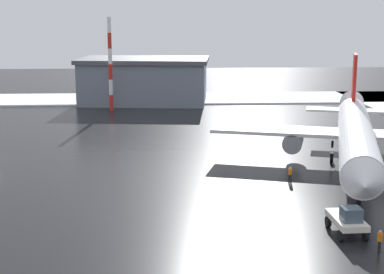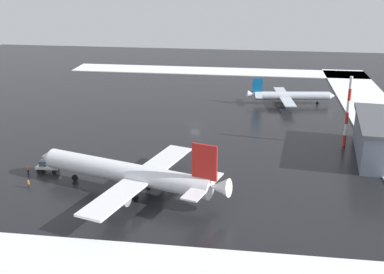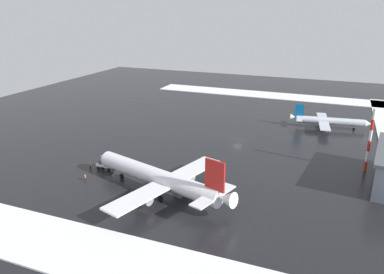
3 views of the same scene
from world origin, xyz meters
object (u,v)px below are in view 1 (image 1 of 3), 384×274
at_px(ground_crew_mid_apron, 380,240).
at_px(antenna_mast, 110,64).
at_px(ground_crew_by_nose_gear, 290,174).
at_px(cargo_hangar, 144,80).
at_px(pushback_tug, 348,219).
at_px(airplane_far_rear, 356,135).

xyz_separation_m(ground_crew_mid_apron, antenna_mast, (25.07, -66.94, 7.42)).
bearing_deg(ground_crew_mid_apron, antenna_mast, -65.53).
distance_m(ground_crew_by_nose_gear, antenna_mast, 53.91).
relative_size(ground_crew_by_nose_gear, antenna_mast, 0.10).
relative_size(antenna_mast, cargo_hangar, 0.63).
height_order(ground_crew_mid_apron, ground_crew_by_nose_gear, same).
distance_m(pushback_tug, cargo_hangar, 74.45).
distance_m(ground_crew_mid_apron, antenna_mast, 71.86).
bearing_deg(pushback_tug, ground_crew_mid_apron, 18.48).
bearing_deg(cargo_hangar, airplane_far_rear, 121.82).
bearing_deg(ground_crew_mid_apron, pushback_tug, -66.16).
bearing_deg(pushback_tug, antenna_mast, -160.85).
relative_size(airplane_far_rear, antenna_mast, 2.38).
xyz_separation_m(ground_crew_by_nose_gear, cargo_hangar, (16.53, -57.28, 3.47)).
bearing_deg(antenna_mast, ground_crew_mid_apron, 110.53).
bearing_deg(pushback_tug, ground_crew_by_nose_gear, -176.20).
relative_size(ground_crew_mid_apron, antenna_mast, 0.10).
height_order(ground_crew_by_nose_gear, cargo_hangar, cargo_hangar).
relative_size(airplane_far_rear, pushback_tug, 8.57).
bearing_deg(antenna_mast, pushback_tug, 110.57).
bearing_deg(cargo_hangar, ground_crew_mid_apron, 110.59).
height_order(pushback_tug, ground_crew_by_nose_gear, pushback_tug).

